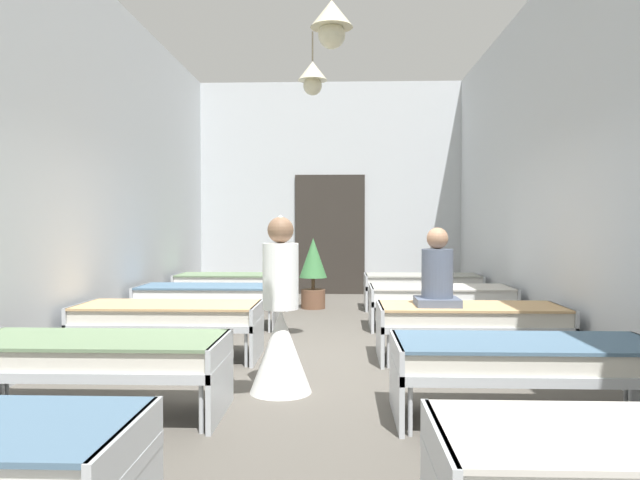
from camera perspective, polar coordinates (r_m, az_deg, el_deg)
ground_plane at (r=6.44m, az=-0.16°, el=-11.59°), size 5.84×12.50×0.10m
room_shell at (r=7.49m, az=0.20°, el=7.09°), size 5.64×12.10×4.27m
bed_left_row_1 at (r=4.83m, az=-20.40°, el=-10.18°), size 1.90×0.84×0.57m
bed_right_row_1 at (r=4.67m, az=18.86°, el=-10.58°), size 1.90×0.84×0.57m
bed_left_row_2 at (r=6.60m, az=-14.03°, el=-7.00°), size 1.90×0.84×0.57m
bed_right_row_2 at (r=6.48m, az=13.97°, el=-7.15°), size 1.90×0.84×0.57m
bed_left_row_3 at (r=8.42m, az=-10.42°, el=-5.14°), size 1.90×0.84×0.57m
bed_right_row_3 at (r=8.33m, az=11.27°, el=-5.21°), size 1.90×0.84×0.57m
bed_left_row_4 at (r=10.28m, az=-8.12°, el=-3.93°), size 1.90×0.84×0.57m
bed_right_row_4 at (r=10.20m, az=9.56°, el=-3.97°), size 1.90×0.84×0.57m
nurse_near_aisle at (r=5.12m, az=-3.72°, el=-8.39°), size 0.52×0.52×1.49m
patient_seated_primary at (r=6.32m, az=10.97°, el=-3.43°), size 0.44×0.44×0.80m
potted_plant at (r=10.12m, az=-0.65°, el=-2.73°), size 0.46×0.46×1.18m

